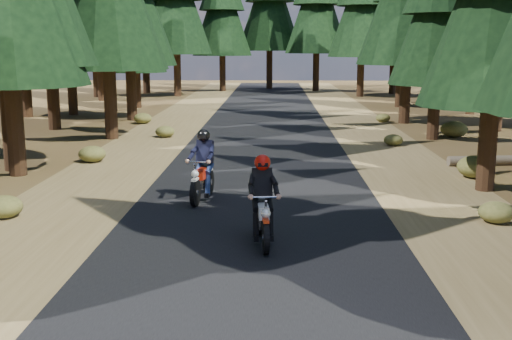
{
  "coord_description": "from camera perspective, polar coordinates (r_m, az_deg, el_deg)",
  "views": [
    {
      "loc": [
        0.38,
        -12.45,
        3.81
      ],
      "look_at": [
        0.0,
        1.5,
        1.1
      ],
      "focal_mm": 45.0,
      "sensor_mm": 36.0,
      "label": 1
    }
  ],
  "objects": [
    {
      "name": "understory_shrubs",
      "position": [
        21.03,
        5.72,
        1.25
      ],
      "size": [
        15.17,
        31.02,
        0.68
      ],
      "color": "#474C1E",
      "rests_on": "ground"
    },
    {
      "name": "ground",
      "position": [
        13.03,
        -0.18,
        -6.02
      ],
      "size": [
        120.0,
        120.0,
        0.0
      ],
      "primitive_type": "plane",
      "color": "#433018",
      "rests_on": "ground"
    },
    {
      "name": "shoulder_l",
      "position": [
        18.54,
        -14.06,
        -1.2
      ],
      "size": [
        3.2,
        100.0,
        0.01
      ],
      "primitive_type": "cube",
      "color": "brown",
      "rests_on": "ground"
    },
    {
      "name": "rider_follow",
      "position": [
        15.99,
        -4.79,
        -0.65
      ],
      "size": [
        0.91,
        2.05,
        1.77
      ],
      "rotation": [
        0.0,
        0.0,
        2.98
      ],
      "color": "#A01D0A",
      "rests_on": "road"
    },
    {
      "name": "rider_lead",
      "position": [
        12.42,
        0.63,
        -4.05
      ],
      "size": [
        0.77,
        2.0,
        1.74
      ],
      "rotation": [
        0.0,
        0.0,
        3.24
      ],
      "color": "white",
      "rests_on": "road"
    },
    {
      "name": "road",
      "position": [
        17.87,
        0.31,
        -1.31
      ],
      "size": [
        6.0,
        100.0,
        0.01
      ],
      "primitive_type": "cube",
      "color": "black",
      "rests_on": "ground"
    },
    {
      "name": "shoulder_r",
      "position": [
        18.35,
        14.82,
        -1.36
      ],
      "size": [
        3.2,
        100.0,
        0.01
      ],
      "primitive_type": "cube",
      "color": "brown",
      "rests_on": "ground"
    }
  ]
}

